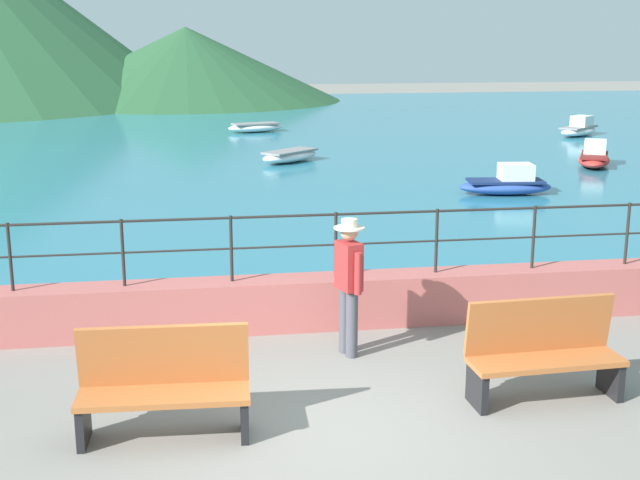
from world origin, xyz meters
TOP-DOWN VIEW (x-y plane):
  - ground_plane at (0.00, 0.00)m, footprint 120.00×120.00m
  - promenade_wall at (0.00, 3.20)m, footprint 20.00×0.56m
  - railing at (-0.00, 3.20)m, footprint 18.44×0.04m
  - lake_water at (0.00, 25.84)m, footprint 64.00×44.32m
  - hill_secondary at (-1.07, 43.73)m, footprint 18.34×18.34m
  - bench_main at (-1.56, 0.19)m, footprint 1.72×0.63m
  - bench_far at (2.54, 0.46)m, footprint 1.72×0.63m
  - person_walking at (0.67, 2.08)m, footprint 0.38×0.55m
  - boat_0 at (1.91, 18.22)m, footprint 2.31×2.21m
  - boat_2 at (6.56, 11.97)m, footprint 2.39×1.16m
  - boat_3 at (13.87, 23.37)m, footprint 2.35×2.15m
  - boat_4 at (1.54, 26.58)m, footprint 2.46×1.50m
  - boat_5 at (10.84, 15.97)m, footprint 1.86×2.46m

SIDE VIEW (x-z plane):
  - ground_plane at x=0.00m, z-range 0.00..0.00m
  - lake_water at x=0.00m, z-range 0.00..0.06m
  - boat_0 at x=1.91m, z-range 0.08..0.44m
  - boat_4 at x=1.54m, z-range 0.08..0.44m
  - boat_2 at x=6.56m, z-range -0.05..0.71m
  - boat_3 at x=13.87m, z-range -0.05..0.71m
  - boat_5 at x=10.84m, z-range -0.05..0.71m
  - promenade_wall at x=0.00m, z-range 0.00..0.70m
  - bench_main at x=-1.56m, z-range -0.01..1.12m
  - bench_far at x=2.54m, z-range -0.01..1.12m
  - person_walking at x=0.67m, z-range 0.10..1.85m
  - railing at x=0.00m, z-range 0.86..1.76m
  - hill_secondary at x=-1.07m, z-range 0.00..4.31m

